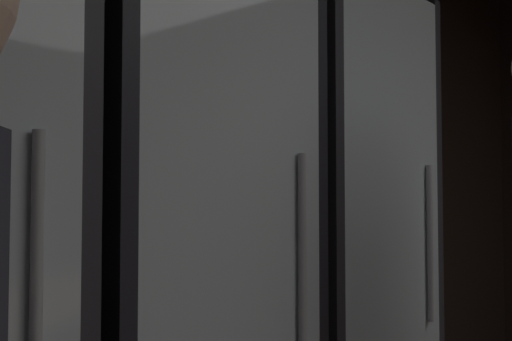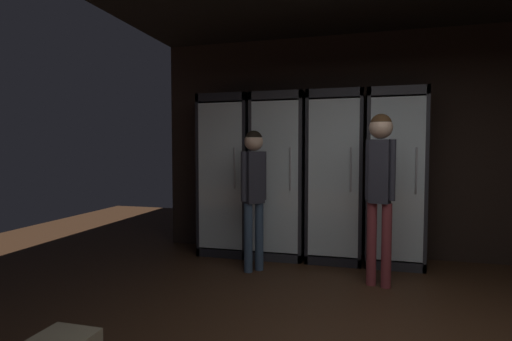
# 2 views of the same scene
# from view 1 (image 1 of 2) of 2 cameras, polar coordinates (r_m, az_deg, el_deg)

# --- Properties ---
(wall_back) EXTENTS (6.00, 0.06, 2.80)m
(wall_back) POSITION_cam_1_polar(r_m,az_deg,el_deg) (2.27, -1.35, 0.81)
(wall_back) COLOR black
(wall_back) RESTS_ON ground
(cooler_center) EXTENTS (0.65, 0.60, 2.04)m
(cooler_center) POSITION_cam_1_polar(r_m,az_deg,el_deg) (1.60, -10.17, -12.16)
(cooler_center) COLOR black
(cooler_center) RESTS_ON ground
(cooler_right) EXTENTS (0.65, 0.60, 2.04)m
(cooler_right) POSITION_cam_1_polar(r_m,az_deg,el_deg) (2.10, 4.79, -9.77)
(cooler_right) COLOR #2B2B30
(cooler_right) RESTS_ON ground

